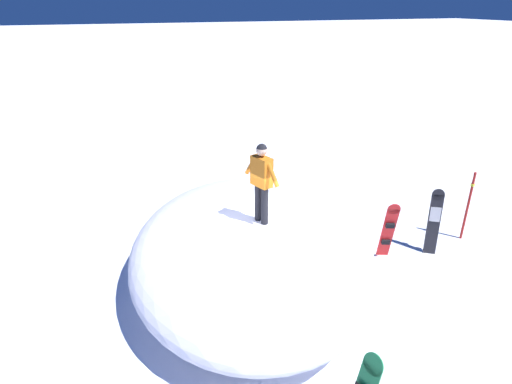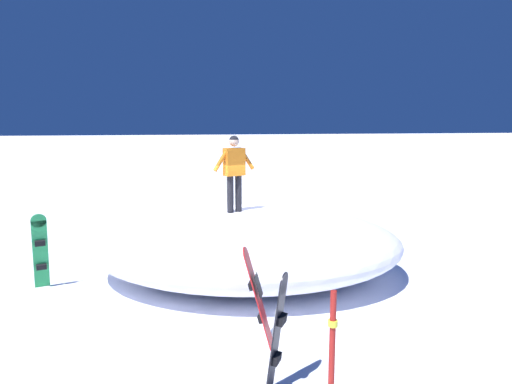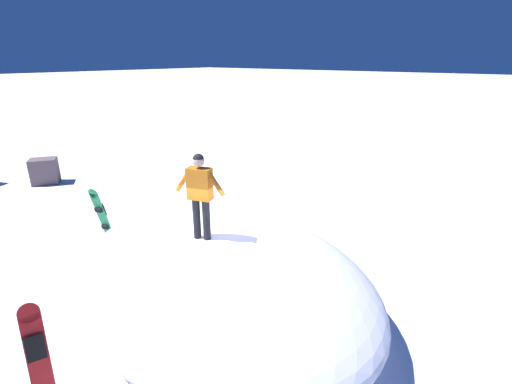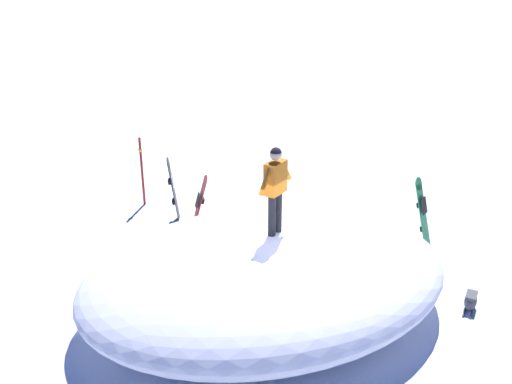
{
  "view_description": "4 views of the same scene",
  "coord_description": "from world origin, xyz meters",
  "px_view_note": "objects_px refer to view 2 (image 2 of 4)",
  "views": [
    {
      "loc": [
        -7.09,
        2.04,
        5.52
      ],
      "look_at": [
        0.33,
        -0.7,
        1.95
      ],
      "focal_mm": 29.73,
      "sensor_mm": 36.0,
      "label": 1
    },
    {
      "loc": [
        -1.71,
        -9.82,
        3.37
      ],
      "look_at": [
        0.36,
        -0.77,
        1.92
      ],
      "focal_mm": 30.99,
      "sensor_mm": 36.0,
      "label": 2
    },
    {
      "loc": [
        4.61,
        -5.02,
        4.7
      ],
      "look_at": [
        0.69,
        -0.02,
        2.4
      ],
      "focal_mm": 26.3,
      "sensor_mm": 36.0,
      "label": 3
    },
    {
      "loc": [
        5.81,
        6.82,
        6.5
      ],
      "look_at": [
        0.22,
        -0.82,
        2.31
      ],
      "focal_mm": 41.95,
      "sensor_mm": 36.0,
      "label": 4
    }
  ],
  "objects_px": {
    "backpack_near": "(110,250)",
    "snowboard_tertiary_upright": "(257,296)",
    "snowboarder_standing": "(234,167)",
    "snowboard_primary_upright": "(278,332)",
    "trail_marker_pole": "(331,374)",
    "snowboard_secondary_upright": "(40,250)"
  },
  "relations": [
    {
      "from": "snowboarder_standing",
      "to": "snowboard_secondary_upright",
      "type": "xyz_separation_m",
      "value": [
        -3.94,
        0.18,
        -1.61
      ]
    },
    {
      "from": "backpack_near",
      "to": "snowboard_tertiary_upright",
      "type": "bearing_deg",
      "value": -63.57
    },
    {
      "from": "snowboard_primary_upright",
      "to": "snowboard_secondary_upright",
      "type": "xyz_separation_m",
      "value": [
        -3.71,
        4.43,
        0.01
      ]
    },
    {
      "from": "snowboarder_standing",
      "to": "snowboard_tertiary_upright",
      "type": "bearing_deg",
      "value": -93.77
    },
    {
      "from": "snowboard_tertiary_upright",
      "to": "backpack_near",
      "type": "relative_size",
      "value": 2.63
    },
    {
      "from": "backpack_near",
      "to": "trail_marker_pole",
      "type": "bearing_deg",
      "value": -70.05
    },
    {
      "from": "snowboarder_standing",
      "to": "snowboard_secondary_upright",
      "type": "bearing_deg",
      "value": 177.39
    },
    {
      "from": "snowboard_secondary_upright",
      "to": "trail_marker_pole",
      "type": "relative_size",
      "value": 0.9
    },
    {
      "from": "snowboard_primary_upright",
      "to": "snowboard_tertiary_upright",
      "type": "relative_size",
      "value": 1.03
    },
    {
      "from": "snowboarder_standing",
      "to": "snowboard_secondary_upright",
      "type": "relative_size",
      "value": 1.0
    },
    {
      "from": "snowboarder_standing",
      "to": "trail_marker_pole",
      "type": "xyz_separation_m",
      "value": [
        -0.02,
        -5.45,
        -1.5
      ]
    },
    {
      "from": "backpack_near",
      "to": "snowboard_primary_upright",
      "type": "bearing_deg",
      "value": -68.29
    },
    {
      "from": "snowboarder_standing",
      "to": "snowboard_primary_upright",
      "type": "bearing_deg",
      "value": -93.06
    },
    {
      "from": "snowboard_secondary_upright",
      "to": "backpack_near",
      "type": "bearing_deg",
      "value": 62.64
    },
    {
      "from": "snowboard_tertiary_upright",
      "to": "snowboard_secondary_upright",
      "type": "bearing_deg",
      "value": 139.61
    },
    {
      "from": "snowboard_primary_upright",
      "to": "snowboard_tertiary_upright",
      "type": "distance_m",
      "value": 1.25
    },
    {
      "from": "snowboarder_standing",
      "to": "snowboard_tertiary_upright",
      "type": "relative_size",
      "value": 1.04
    },
    {
      "from": "snowboard_primary_upright",
      "to": "snowboard_tertiary_upright",
      "type": "height_order",
      "value": "snowboard_primary_upright"
    },
    {
      "from": "snowboard_tertiary_upright",
      "to": "trail_marker_pole",
      "type": "xyz_separation_m",
      "value": [
        0.17,
        -2.44,
        0.14
      ]
    },
    {
      "from": "snowboard_primary_upright",
      "to": "backpack_near",
      "type": "bearing_deg",
      "value": 111.71
    },
    {
      "from": "snowboard_primary_upright",
      "to": "trail_marker_pole",
      "type": "relative_size",
      "value": 0.89
    },
    {
      "from": "snowboard_tertiary_upright",
      "to": "backpack_near",
      "type": "bearing_deg",
      "value": 116.43
    }
  ]
}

